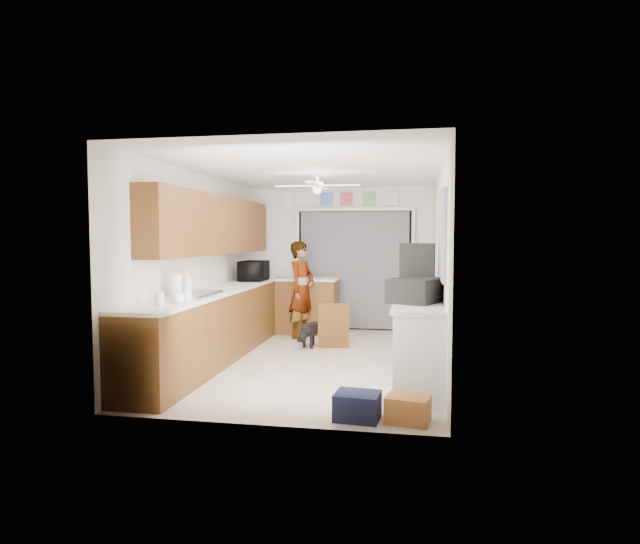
{
  "coord_description": "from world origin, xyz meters",
  "views": [
    {
      "loc": [
        1.29,
        -6.9,
        1.64
      ],
      "look_at": [
        0.0,
        0.4,
        1.15
      ],
      "focal_mm": 30.0,
      "sensor_mm": 36.0,
      "label": 1
    }
  ],
  "objects_px": {
    "suitcase": "(417,290)",
    "microwave": "(254,271)",
    "paper_towel_roll": "(176,286)",
    "cardboard_box": "(408,409)",
    "man": "(302,290)",
    "navy_crate": "(357,406)",
    "dog": "(312,333)",
    "cup": "(179,298)",
    "soap_bottle": "(187,283)"
  },
  "relations": [
    {
      "from": "cardboard_box",
      "to": "paper_towel_roll",
      "type": "bearing_deg",
      "value": 159.9
    },
    {
      "from": "paper_towel_roll",
      "to": "suitcase",
      "type": "relative_size",
      "value": 0.46
    },
    {
      "from": "man",
      "to": "dog",
      "type": "bearing_deg",
      "value": -137.08
    },
    {
      "from": "navy_crate",
      "to": "soap_bottle",
      "type": "bearing_deg",
      "value": 149.56
    },
    {
      "from": "microwave",
      "to": "navy_crate",
      "type": "relative_size",
      "value": 1.44
    },
    {
      "from": "paper_towel_roll",
      "to": "navy_crate",
      "type": "relative_size",
      "value": 0.7
    },
    {
      "from": "cardboard_box",
      "to": "navy_crate",
      "type": "height_order",
      "value": "navy_crate"
    },
    {
      "from": "microwave",
      "to": "cardboard_box",
      "type": "distance_m",
      "value": 4.38
    },
    {
      "from": "paper_towel_roll",
      "to": "cardboard_box",
      "type": "bearing_deg",
      "value": -20.1
    },
    {
      "from": "suitcase",
      "to": "microwave",
      "type": "bearing_deg",
      "value": 161.2
    },
    {
      "from": "microwave",
      "to": "soap_bottle",
      "type": "xyz_separation_m",
      "value": [
        -0.15,
        -2.19,
        -0.01
      ]
    },
    {
      "from": "microwave",
      "to": "paper_towel_roll",
      "type": "xyz_separation_m",
      "value": [
        -0.14,
        -2.51,
        -0.02
      ]
    },
    {
      "from": "microwave",
      "to": "navy_crate",
      "type": "xyz_separation_m",
      "value": [
        2.03,
        -3.47,
        -0.98
      ]
    },
    {
      "from": "cup",
      "to": "soap_bottle",
      "type": "bearing_deg",
      "value": 107.13
    },
    {
      "from": "soap_bottle",
      "to": "microwave",
      "type": "bearing_deg",
      "value": 86.12
    },
    {
      "from": "soap_bottle",
      "to": "cardboard_box",
      "type": "xyz_separation_m",
      "value": [
        2.62,
        -1.28,
        -0.97
      ]
    },
    {
      "from": "paper_towel_roll",
      "to": "microwave",
      "type": "bearing_deg",
      "value": 86.76
    },
    {
      "from": "microwave",
      "to": "cup",
      "type": "relative_size",
      "value": 4.33
    },
    {
      "from": "microwave",
      "to": "dog",
      "type": "bearing_deg",
      "value": -114.02
    },
    {
      "from": "suitcase",
      "to": "dog",
      "type": "bearing_deg",
      "value": 152.04
    },
    {
      "from": "soap_bottle",
      "to": "suitcase",
      "type": "relative_size",
      "value": 0.49
    },
    {
      "from": "soap_bottle",
      "to": "paper_towel_roll",
      "type": "height_order",
      "value": "soap_bottle"
    },
    {
      "from": "soap_bottle",
      "to": "dog",
      "type": "xyz_separation_m",
      "value": [
        1.17,
        1.77,
        -0.89
      ]
    },
    {
      "from": "suitcase",
      "to": "paper_towel_roll",
      "type": "bearing_deg",
      "value": -152.86
    },
    {
      "from": "man",
      "to": "microwave",
      "type": "bearing_deg",
      "value": 130.25
    },
    {
      "from": "suitcase",
      "to": "cardboard_box",
      "type": "relative_size",
      "value": 1.62
    },
    {
      "from": "suitcase",
      "to": "cardboard_box",
      "type": "bearing_deg",
      "value": -69.41
    },
    {
      "from": "soap_bottle",
      "to": "man",
      "type": "bearing_deg",
      "value": 70.66
    },
    {
      "from": "microwave",
      "to": "cup",
      "type": "height_order",
      "value": "microwave"
    },
    {
      "from": "cardboard_box",
      "to": "man",
      "type": "height_order",
      "value": "man"
    },
    {
      "from": "soap_bottle",
      "to": "cardboard_box",
      "type": "relative_size",
      "value": 0.79
    },
    {
      "from": "cup",
      "to": "paper_towel_roll",
      "type": "xyz_separation_m",
      "value": [
        -0.22,
        0.41,
        0.09
      ]
    },
    {
      "from": "soap_bottle",
      "to": "man",
      "type": "height_order",
      "value": "man"
    },
    {
      "from": "suitcase",
      "to": "man",
      "type": "relative_size",
      "value": 0.39
    },
    {
      "from": "microwave",
      "to": "dog",
      "type": "height_order",
      "value": "microwave"
    },
    {
      "from": "microwave",
      "to": "navy_crate",
      "type": "height_order",
      "value": "microwave"
    },
    {
      "from": "cardboard_box",
      "to": "navy_crate",
      "type": "bearing_deg",
      "value": 180.0
    },
    {
      "from": "cup",
      "to": "cardboard_box",
      "type": "xyz_separation_m",
      "value": [
        2.4,
        -0.55,
        -0.88
      ]
    },
    {
      "from": "cup",
      "to": "cardboard_box",
      "type": "relative_size",
      "value": 0.35
    },
    {
      "from": "suitcase",
      "to": "dog",
      "type": "xyz_separation_m",
      "value": [
        -1.52,
        1.96,
        -0.87
      ]
    },
    {
      "from": "paper_towel_roll",
      "to": "man",
      "type": "relative_size",
      "value": 0.18
    },
    {
      "from": "cup",
      "to": "dog",
      "type": "relative_size",
      "value": 0.26
    },
    {
      "from": "suitcase",
      "to": "man",
      "type": "bearing_deg",
      "value": 148.78
    },
    {
      "from": "suitcase",
      "to": "soap_bottle",
      "type": "bearing_deg",
      "value": -159.69
    },
    {
      "from": "dog",
      "to": "suitcase",
      "type": "bearing_deg",
      "value": -31.57
    },
    {
      "from": "microwave",
      "to": "dog",
      "type": "relative_size",
      "value": 1.12
    },
    {
      "from": "microwave",
      "to": "suitcase",
      "type": "height_order",
      "value": "microwave"
    },
    {
      "from": "cup",
      "to": "dog",
      "type": "height_order",
      "value": "cup"
    },
    {
      "from": "navy_crate",
      "to": "dog",
      "type": "relative_size",
      "value": 0.78
    },
    {
      "from": "microwave",
      "to": "suitcase",
      "type": "relative_size",
      "value": 0.94
    }
  ]
}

